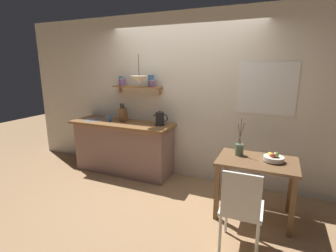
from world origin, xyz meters
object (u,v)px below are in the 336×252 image
Objects in this scene: dining_chair_near at (241,207)px; electric_kettle at (160,119)px; fruit_bowl at (274,158)px; coffee_mug_by_sink at (109,119)px; knife_block at (123,114)px; pendant_lamp at (139,80)px; dining_table at (256,170)px; twig_vase at (239,149)px.

electric_kettle reaches higher than dining_chair_near.
fruit_bowl is 0.95× the size of electric_kettle.
knife_block is at bearing 23.46° from coffee_mug_by_sink.
fruit_bowl is 1.84m from electric_kettle.
pendant_lamp reaches higher than knife_block.
dining_chair_near is (-0.07, -0.75, -0.10)m from dining_table.
pendant_lamp is (-0.32, -0.09, 0.63)m from electric_kettle.
pendant_lamp reaches higher than twig_vase.
knife_block reaches higher than electric_kettle.
electric_kettle reaches higher than fruit_bowl.
twig_vase is (-0.41, 0.07, 0.03)m from fruit_bowl.
twig_vase is 2.32m from coffee_mug_by_sink.
fruit_bowl reaches higher than dining_table.
dining_table is 1.92× the size of twig_vase.
fruit_bowl is at bearing 6.87° from dining_table.
pendant_lamp is (0.62, 0.02, 0.69)m from coffee_mug_by_sink.
fruit_bowl is (0.18, 0.02, 0.18)m from dining_table.
knife_block is at bearing 166.76° from dining_table.
electric_kettle is at bearing 161.06° from dining_table.
dining_table is at bearing -18.94° from electric_kettle.
twig_vase reaches higher than coffee_mug_by_sink.
electric_kettle is 0.95m from coffee_mug_by_sink.
twig_vase is 1.08× the size of pendant_lamp.
dining_chair_near is at bearing -95.22° from dining_table.
electric_kettle is (-1.57, 0.54, 0.41)m from dining_table.
dining_chair_near is 6.97× the size of coffee_mug_by_sink.
twig_vase is 1.43m from electric_kettle.
twig_vase reaches higher than electric_kettle.
electric_kettle is 0.78× the size of knife_block.
coffee_mug_by_sink is 0.29× the size of pendant_lamp.
dining_table is 3.93× the size of fruit_bowl.
fruit_bowl is (0.25, 0.78, 0.28)m from dining_chair_near.
knife_block reaches higher than coffee_mug_by_sink.
pendant_lamp is (-1.90, 0.45, 1.04)m from dining_table.
pendant_lamp is (-1.67, 0.36, 0.82)m from twig_vase.
dining_table is 1.71m from electric_kettle.
knife_block is at bearing 168.18° from fruit_bowl.
pendant_lamp is at bearing 167.65° from twig_vase.
pendant_lamp is at bearing 146.59° from dining_chair_near.
twig_vase is at bearing 100.94° from dining_chair_near.
knife_block is (-2.05, 0.45, 0.22)m from twig_vase.
dining_chair_near is 1.89× the size of twig_vase.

